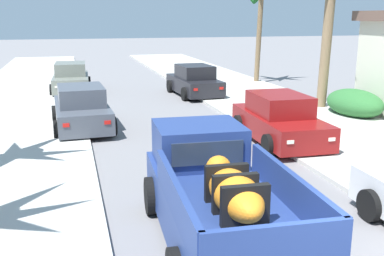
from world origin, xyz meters
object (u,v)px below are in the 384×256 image
(pickup_truck, at_px, (217,197))
(hedge_bush, at_px, (354,103))
(car_right_near, at_px, (279,120))
(car_left_far, at_px, (71,79))
(car_left_near, at_px, (82,109))
(car_right_mid, at_px, (194,81))

(pickup_truck, xyz_separation_m, hedge_bush, (8.48, 8.32, -0.26))
(car_right_near, xyz_separation_m, car_left_far, (-6.27, 11.85, 0.00))
(hedge_bush, bearing_deg, car_left_far, 139.45)
(pickup_truck, height_order, hedge_bush, pickup_truck)
(car_left_near, distance_m, car_right_near, 6.90)
(car_left_near, bearing_deg, car_right_mid, 44.96)
(car_left_near, xyz_separation_m, car_left_far, (-0.28, 8.43, 0.00))
(car_left_near, height_order, car_right_mid, same)
(car_right_mid, bearing_deg, hedge_bush, -53.51)
(car_right_near, bearing_deg, car_left_near, 150.22)
(car_left_near, bearing_deg, hedge_bush, -4.38)
(pickup_truck, bearing_deg, car_right_near, 55.23)
(car_right_mid, height_order, car_left_far, same)
(hedge_bush, bearing_deg, car_right_mid, 126.49)
(car_left_near, bearing_deg, car_right_near, -29.78)
(pickup_truck, distance_m, car_left_near, 9.35)
(pickup_truck, distance_m, hedge_bush, 11.89)
(pickup_truck, xyz_separation_m, car_left_near, (-2.03, 9.13, -0.10))
(car_left_near, distance_m, car_left_far, 8.43)
(car_left_far, bearing_deg, car_right_near, -62.13)
(pickup_truck, xyz_separation_m, car_left_far, (-2.31, 17.56, -0.10))
(car_right_mid, distance_m, car_left_far, 6.58)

